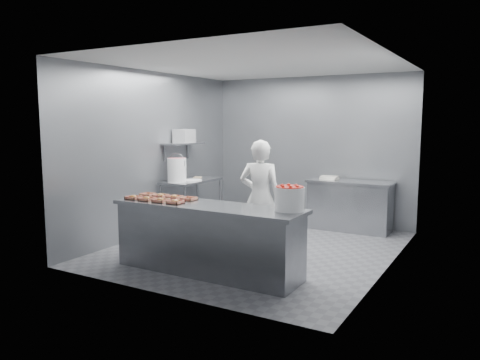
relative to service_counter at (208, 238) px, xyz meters
The scene contains 24 objects.
floor 1.42m from the service_counter, 90.00° to the left, with size 4.50×4.50×0.00m, color #4C4C51.
ceiling 2.71m from the service_counter, 90.00° to the left, with size 4.50×4.50×0.00m, color white.
wall_back 3.72m from the service_counter, 90.00° to the left, with size 4.00×0.04×2.80m, color slate.
wall_left 2.59m from the service_counter, 145.98° to the left, with size 0.04×4.50×2.80m, color slate.
wall_right 2.59m from the service_counter, 34.02° to the left, with size 0.04×4.50×2.80m, color slate.
service_counter is the anchor object (origin of this frame).
prep_table 2.56m from the service_counter, 130.24° to the left, with size 0.60×1.20×0.90m.
back_counter 3.37m from the service_counter, 74.52° to the left, with size 1.50×0.60×0.90m.
wall_shelf 2.88m from the service_counter, 133.03° to the left, with size 0.35×0.90×0.03m, color slate.
tray_0 1.22m from the service_counter, behind, with size 0.19×0.18×0.06m.
tray_1 1.01m from the service_counter, behind, with size 0.19×0.18×0.06m.
tray_2 0.81m from the service_counter, 167.05° to the right, with size 0.19×0.18×0.06m.
tray_3 0.63m from the service_counter, 159.76° to the right, with size 0.19×0.18×0.06m.
tray_4 1.22m from the service_counter, behind, with size 0.19×0.18×0.04m.
tray_5 1.01m from the service_counter, behind, with size 0.19×0.18×0.06m.
tray_6 0.81m from the service_counter, 167.04° to the left, with size 0.19×0.18×0.06m.
tray_7 0.63m from the service_counter, 159.61° to the left, with size 0.19×0.18×0.04m.
worker 1.19m from the service_counter, 79.95° to the left, with size 0.62×0.41×1.70m, color white.
strawberry_tub 1.25m from the service_counter, ahead, with size 0.36×0.36×0.30m.
glaze_bucket 2.41m from the service_counter, 136.94° to the left, with size 0.35×0.33×0.51m.
bucket_lid 2.38m from the service_counter, 130.28° to the left, with size 0.34×0.34×0.03m, color white.
rag 2.85m from the service_counter, 127.39° to the left, with size 0.13×0.11×0.02m, color #CCB28C.
appliance 2.96m from the service_counter, 132.56° to the left, with size 0.29×0.33×0.24m, color gray.
paper_stack 3.32m from the service_counter, 81.12° to the left, with size 0.30×0.22×0.06m, color silver.
Camera 1 is at (3.30, -6.27, 1.98)m, focal length 35.00 mm.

